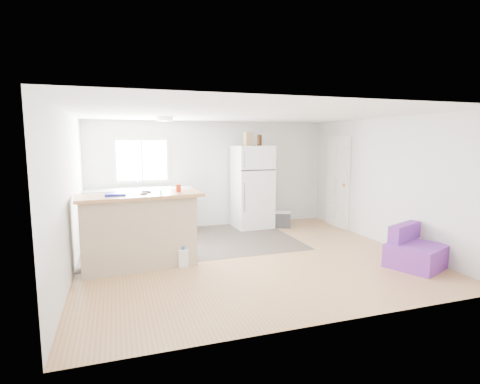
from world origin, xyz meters
name	(u,v)px	position (x,y,z in m)	size (l,w,h in m)	color
room	(248,187)	(0.00, 0.00, 1.20)	(5.51, 5.01, 2.41)	#9F6F42
vinyl_zone	(192,242)	(-0.73, 1.25, 0.00)	(4.05, 2.50, 0.00)	#362E29
window	(142,160)	(-1.55, 2.49, 1.55)	(1.18, 0.06, 0.98)	white
interior_door	(338,183)	(2.72, 1.55, 1.02)	(0.11, 0.92, 2.10)	white
ceiling_fixture	(165,119)	(-1.20, 1.20, 2.36)	(0.30, 0.30, 0.07)	white
kitchen_cabinets	(140,211)	(-1.65, 2.16, 0.50)	(2.21, 0.70, 1.27)	white
peninsula	(139,230)	(-1.79, 0.07, 0.58)	(1.94, 0.89, 1.15)	tan
refrigerator	(252,187)	(0.84, 2.10, 0.93)	(0.85, 0.81, 1.86)	white
cooler	(279,218)	(1.43, 1.89, 0.20)	(0.62, 0.53, 0.40)	#303033
purple_seat	(414,252)	(2.31, -1.29, 0.23)	(1.00, 0.99, 0.64)	#6D2E96
cleaner_jug	(183,258)	(-1.14, -0.17, 0.15)	(0.16, 0.13, 0.34)	white
mop	(159,253)	(-1.50, -0.06, 0.23)	(0.24, 0.35, 1.24)	green
red_cup	(179,188)	(-1.15, 0.12, 1.21)	(0.08, 0.08, 0.12)	#B8220B
blue_tray	(115,194)	(-2.11, 0.00, 1.17)	(0.30, 0.22, 0.04)	#121BB0
tool_a	(147,192)	(-1.64, 0.18, 1.17)	(0.14, 0.05, 0.03)	black
tool_b	(143,194)	(-1.71, -0.02, 1.17)	(0.10, 0.04, 0.03)	black
cardboard_box	(248,139)	(0.74, 2.08, 2.01)	(0.20, 0.10, 0.30)	tan
bottle_left	(259,140)	(0.95, 1.99, 1.98)	(0.07, 0.07, 0.25)	#3A1D0A
bottle_right	(260,140)	(1.04, 2.12, 1.98)	(0.07, 0.07, 0.25)	#3A1D0A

